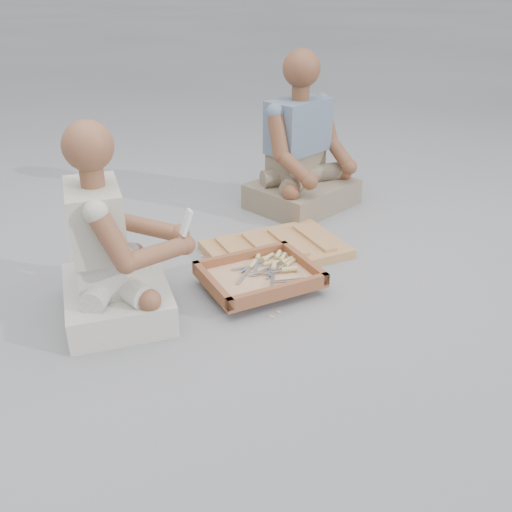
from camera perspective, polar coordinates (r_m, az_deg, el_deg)
name	(u,v)px	position (r m, az deg, el deg)	size (l,w,h in m)	color
ground	(262,339)	(2.18, 0.59, -8.29)	(60.00, 60.00, 0.00)	gray
carved_panel	(276,249)	(2.80, 1.98, 0.67)	(0.65, 0.43, 0.04)	brown
tool_tray	(259,276)	(2.47, 0.35, -2.02)	(0.51, 0.43, 0.06)	brown
chisel_0	(257,258)	(2.60, 0.15, -0.23)	(0.11, 0.21, 0.02)	silver
chisel_1	(277,257)	(2.60, 2.10, -0.10)	(0.14, 0.19, 0.02)	silver
chisel_2	(285,270)	(2.49, 2.89, -1.36)	(0.22, 0.05, 0.02)	silver
chisel_3	(274,268)	(2.51, 1.77, -1.21)	(0.11, 0.21, 0.02)	silver
chisel_4	(267,264)	(2.56, 1.06, -0.81)	(0.22, 0.02, 0.02)	silver
chisel_5	(307,278)	(2.45, 5.13, -2.24)	(0.22, 0.05, 0.02)	silver
chisel_6	(251,267)	(2.53, -0.52, -1.07)	(0.16, 0.18, 0.02)	silver
chisel_7	(284,262)	(2.58, 2.84, -0.57)	(0.21, 0.10, 0.02)	silver
chisel_8	(287,265)	(2.56, 3.16, -0.89)	(0.19, 0.14, 0.02)	silver
chisel_9	(265,259)	(2.60, 0.89, -0.29)	(0.20, 0.12, 0.02)	silver
chisel_10	(281,259)	(2.59, 2.56, -0.34)	(0.16, 0.18, 0.02)	silver
wood_chip_0	(279,312)	(2.34, 2.29, -5.63)	(0.02, 0.01, 0.00)	tan
wood_chip_1	(294,254)	(2.81, 3.82, 0.19)	(0.02, 0.01, 0.00)	tan
wood_chip_2	(244,271)	(2.64, -1.23, -1.51)	(0.02, 0.01, 0.00)	tan
wood_chip_3	(283,256)	(2.78, 2.72, -0.05)	(0.02, 0.01, 0.00)	tan
wood_chip_4	(202,256)	(2.79, -5.42, -0.02)	(0.02, 0.01, 0.00)	tan
wood_chip_5	(212,260)	(2.75, -4.41, -0.43)	(0.02, 0.01, 0.00)	tan
wood_chip_6	(284,274)	(2.62, 2.83, -1.78)	(0.02, 0.01, 0.00)	tan
wood_chip_7	(254,280)	(2.57, -0.18, -2.45)	(0.02, 0.01, 0.00)	tan
wood_chip_8	(272,317)	(2.31, 1.58, -6.11)	(0.02, 0.01, 0.00)	tan
craftsman	(111,254)	(2.28, -14.32, 0.24)	(0.53, 0.52, 0.79)	beige
companion	(302,157)	(3.31, 4.61, 9.82)	(0.70, 0.64, 0.88)	#786F56
mobile_phone	(186,222)	(2.21, -6.98, 3.35)	(0.05, 0.05, 0.10)	silver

